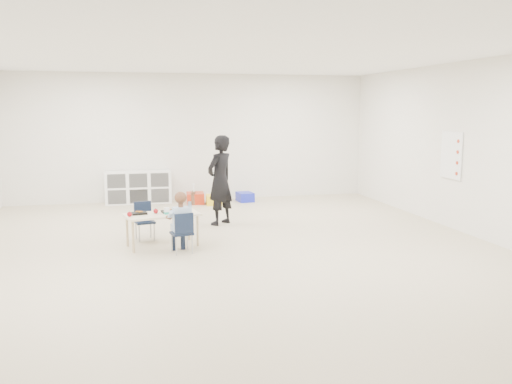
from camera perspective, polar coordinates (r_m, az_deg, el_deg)
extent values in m
plane|color=#C1B195|center=(7.98, -3.02, -6.01)|extent=(9.00, 9.00, 0.00)
plane|color=white|center=(7.75, -3.20, 14.43)|extent=(9.00, 9.00, 0.00)
cube|color=white|center=(12.19, -6.78, 5.72)|extent=(8.00, 0.02, 2.80)
cube|color=white|center=(3.43, 9.99, -1.97)|extent=(8.00, 0.02, 2.80)
cube|color=white|center=(9.30, 22.02, 4.23)|extent=(0.02, 9.00, 2.80)
cube|color=beige|center=(8.15, -9.86, -2.35)|extent=(1.17, 0.74, 0.03)
cube|color=black|center=(8.21, -9.13, -2.03)|extent=(0.25, 0.20, 0.03)
cube|color=black|center=(8.15, -12.22, -2.20)|extent=(0.25, 0.20, 0.03)
cube|color=white|center=(8.04, -9.38, -2.02)|extent=(0.08, 0.08, 0.10)
ellipsoid|color=tan|center=(8.11, -7.78, -2.01)|extent=(0.09, 0.09, 0.07)
sphere|color=maroon|center=(8.16, -10.51, -1.99)|extent=(0.07, 0.07, 0.07)
sphere|color=maroon|center=(7.99, -13.18, -2.30)|extent=(0.07, 0.07, 0.07)
cube|color=white|center=(12.00, -12.28, 0.50)|extent=(1.40, 0.40, 0.70)
cube|color=white|center=(9.80, 19.87, 3.66)|extent=(0.02, 0.60, 0.80)
imported|color=black|center=(9.53, -3.81, 1.25)|extent=(0.68, 0.66, 1.58)
cube|color=#AF2911|center=(11.81, -6.41, -0.64)|extent=(0.40, 0.50, 0.23)
cube|color=yellow|center=(11.64, -4.46, -0.81)|extent=(0.36, 0.44, 0.20)
cube|color=#1822B9|center=(11.99, -1.17, -0.52)|extent=(0.37, 0.45, 0.20)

